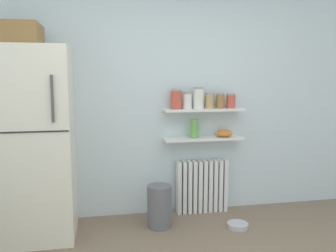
% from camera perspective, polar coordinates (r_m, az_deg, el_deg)
% --- Properties ---
extents(back_wall, '(7.04, 0.10, 2.60)m').
position_cam_1_polar(back_wall, '(3.96, 1.40, 4.56)').
color(back_wall, silver).
rests_on(back_wall, ground_plane).
extents(refrigerator, '(0.71, 0.73, 2.01)m').
position_cam_1_polar(refrigerator, '(3.57, -20.90, -1.99)').
color(refrigerator, silver).
rests_on(refrigerator, ground_plane).
extents(radiator, '(0.58, 0.12, 0.60)m').
position_cam_1_polar(radiator, '(4.09, 5.50, -9.67)').
color(radiator, white).
rests_on(radiator, ground_plane).
extents(wall_shelf_lower, '(0.89, 0.22, 0.02)m').
position_cam_1_polar(wall_shelf_lower, '(3.93, 5.74, -2.03)').
color(wall_shelf_lower, white).
extents(wall_shelf_upper, '(0.89, 0.22, 0.02)m').
position_cam_1_polar(wall_shelf_upper, '(3.88, 5.80, 2.64)').
color(wall_shelf_upper, white).
extents(storage_jar_0, '(0.12, 0.12, 0.22)m').
position_cam_1_polar(storage_jar_0, '(3.80, 1.30, 4.36)').
color(storage_jar_0, '#C64C38').
rests_on(storage_jar_0, wall_shelf_upper).
extents(storage_jar_1, '(0.10, 0.10, 0.18)m').
position_cam_1_polar(storage_jar_1, '(3.83, 3.13, 4.11)').
color(storage_jar_1, silver).
rests_on(storage_jar_1, wall_shelf_upper).
extents(storage_jar_2, '(0.12, 0.12, 0.23)m').
position_cam_1_polar(storage_jar_2, '(3.86, 4.94, 4.51)').
color(storage_jar_2, silver).
rests_on(storage_jar_2, wall_shelf_upper).
extents(storage_jar_3, '(0.10, 0.10, 0.17)m').
position_cam_1_polar(storage_jar_3, '(3.89, 6.71, 4.08)').
color(storage_jar_3, tan).
rests_on(storage_jar_3, wall_shelf_upper).
extents(storage_jar_4, '(0.09, 0.09, 0.17)m').
position_cam_1_polar(storage_jar_4, '(3.93, 8.44, 4.07)').
color(storage_jar_4, olive).
rests_on(storage_jar_4, wall_shelf_upper).
extents(storage_jar_5, '(0.10, 0.10, 0.16)m').
position_cam_1_polar(storage_jar_5, '(3.98, 10.14, 4.03)').
color(storage_jar_5, '#C64C38').
rests_on(storage_jar_5, wall_shelf_upper).
extents(vase, '(0.09, 0.09, 0.21)m').
position_cam_1_polar(vase, '(3.88, 4.30, -0.41)').
color(vase, '#66A84C').
rests_on(vase, wall_shelf_lower).
extents(shelf_bowl, '(0.18, 0.18, 0.08)m').
position_cam_1_polar(shelf_bowl, '(3.99, 9.07, -1.14)').
color(shelf_bowl, orange).
rests_on(shelf_bowl, wall_shelf_lower).
extents(trash_bin, '(0.25, 0.25, 0.44)m').
position_cam_1_polar(trash_bin, '(3.71, -1.40, -12.82)').
color(trash_bin, slate).
rests_on(trash_bin, ground_plane).
extents(pet_food_bowl, '(0.22, 0.22, 0.05)m').
position_cam_1_polar(pet_food_bowl, '(3.82, 11.21, -15.50)').
color(pet_food_bowl, '#B7B7BC').
rests_on(pet_food_bowl, ground_plane).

